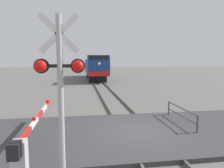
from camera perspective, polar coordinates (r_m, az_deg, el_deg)
ground_plane at (r=9.71m, az=7.09°, el=-13.39°), size 160.00×160.00×0.00m
rail_track_left at (r=9.52m, az=2.83°, el=-13.28°), size 0.08×80.00×0.15m
rail_track_right at (r=9.90m, az=11.20°, el=-12.62°), size 0.08×80.00×0.15m
road_surface at (r=9.68m, az=7.10°, el=-12.92°), size 36.00×5.71×0.17m
locomotive at (r=34.77m, az=-4.58°, el=4.54°), size 2.95×14.93×3.85m
crossing_signal at (r=5.13m, az=-13.86°, el=0.18°), size 1.18×0.33×4.41m
crossing_gate at (r=6.82m, az=-22.16°, el=-14.96°), size 0.36×6.03×1.40m
guard_railing at (r=11.15m, az=18.25°, el=-7.64°), size 0.08×3.04×0.95m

